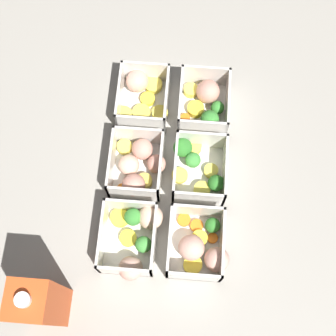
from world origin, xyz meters
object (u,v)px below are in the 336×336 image
Objects in this scene: container_near_left at (200,247)px; container_far_center at (137,167)px; container_far_right at (142,96)px; container_far_left at (135,237)px; container_near_center at (198,167)px; container_near_right at (205,103)px; juice_carton at (40,304)px.

container_far_center is at bearing 41.45° from container_near_left.
container_far_right is at bearing 2.68° from container_far_center.
container_far_left is at bearing -176.22° from container_far_center.
container_near_left is at bearing -175.40° from container_near_center.
juice_carton is at bearing 149.03° from container_near_right.
container_near_left is at bearing -155.65° from container_far_right.
container_far_center is 0.32m from juice_carton.
container_near_center is at bearing 177.19° from container_near_right.
container_far_center is 0.16m from container_far_right.
container_far_right is (0.15, 0.13, -0.00)m from container_near_center.
container_near_center is 1.00× the size of container_far_center.
container_near_right and container_far_center have the same top height.
container_near_left and container_far_center have the same top height.
container_far_center is at bearing -177.32° from container_far_right.
container_far_left is (0.01, 0.13, 0.00)m from container_near_left.
container_far_center is (-0.15, 0.13, -0.00)m from container_near_right.
container_far_left and container_far_right have the same top height.
container_near_right and container_far_left have the same top height.
container_near_left is at bearing -93.98° from container_far_left.
juice_carton reaches higher than container_far_left.
container_far_left and container_far_center have the same top height.
container_far_center and container_far_right have the same top height.
juice_carton is at bearing 115.89° from container_near_left.
container_near_left and container_near_center have the same top height.
container_far_right is at bearing 24.35° from container_near_left.
juice_carton is (-0.44, 0.26, 0.07)m from container_near_right.
container_near_right is at bearing -2.81° from container_near_center.
juice_carton is (-0.28, 0.13, 0.07)m from container_far_center.
container_far_right is at bearing -15.73° from juice_carton.
container_far_left is at bearing 86.02° from container_near_left.
container_near_center is at bearing 4.60° from container_near_left.
container_near_left and container_far_right have the same top height.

